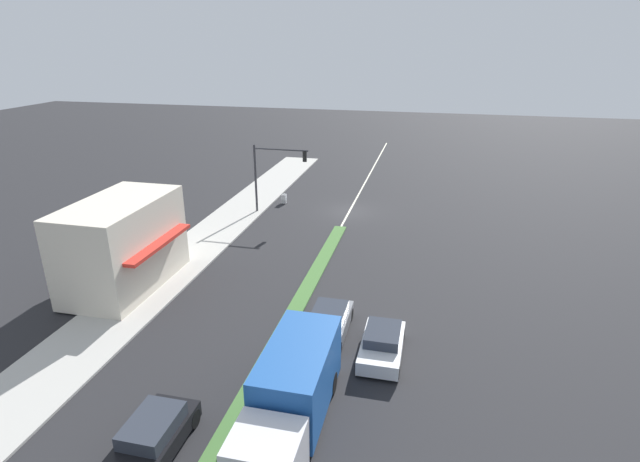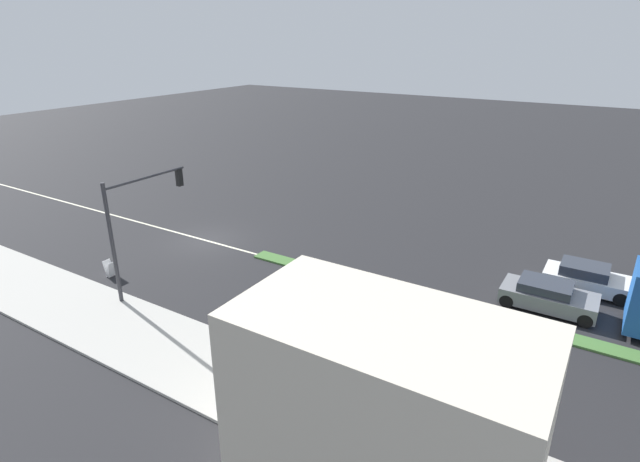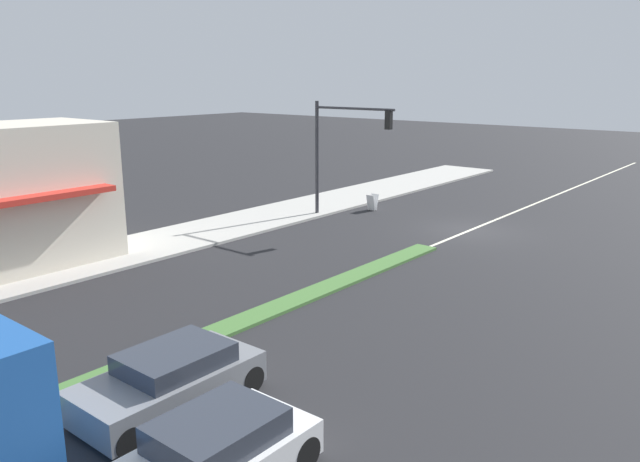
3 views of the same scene
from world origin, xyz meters
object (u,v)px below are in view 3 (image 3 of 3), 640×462
object	(u,v)px
traffic_signal_main	(340,140)
van_white	(212,457)
suv_grey	(170,380)
pedestrian	(93,236)
warning_aframe_sign	(372,202)

from	to	relation	value
traffic_signal_main	van_white	size ratio (longest dim) A/B	1.47
van_white	suv_grey	bearing A→B (deg)	-24.74
pedestrian	van_white	size ratio (longest dim) A/B	0.43
pedestrian	warning_aframe_sign	world-z (taller)	pedestrian
van_white	pedestrian	bearing A→B (deg)	-24.14
pedestrian	van_white	xyz separation A→B (m)	(-13.95, 6.25, -0.35)
warning_aframe_sign	suv_grey	distance (m)	21.10
traffic_signal_main	suv_grey	xyz separation A→B (m)	(-8.32, 16.68, -3.28)
traffic_signal_main	pedestrian	xyz separation A→B (m)	(2.82, 11.72, -2.92)
traffic_signal_main	warning_aframe_sign	size ratio (longest dim) A/B	6.69
warning_aframe_sign	van_white	xyz separation A→B (m)	(-11.04, 20.72, 0.21)
traffic_signal_main	van_white	xyz separation A→B (m)	(-11.12, 17.97, -3.27)
van_white	suv_grey	xyz separation A→B (m)	(2.80, -1.29, -0.01)
warning_aframe_sign	van_white	bearing A→B (deg)	118.04
pedestrian	van_white	world-z (taller)	pedestrian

